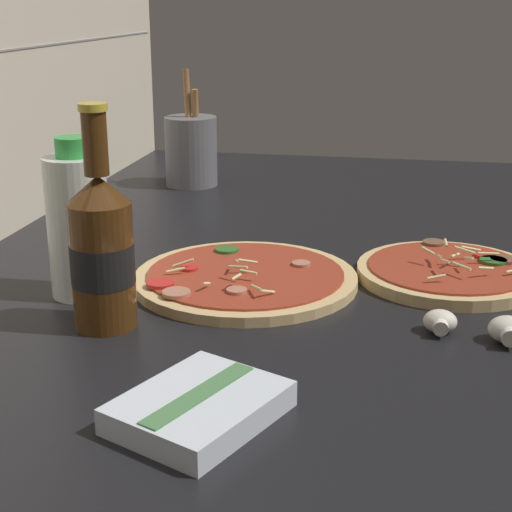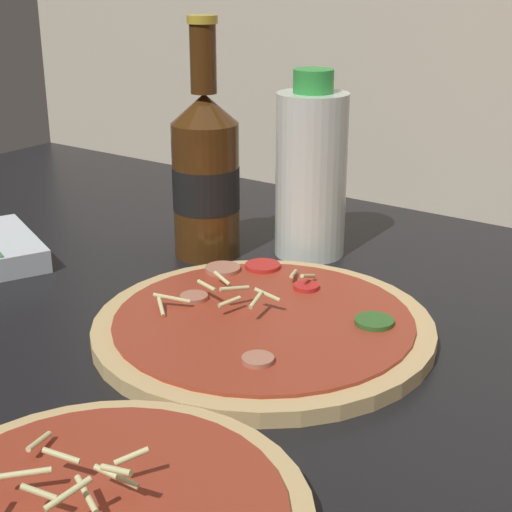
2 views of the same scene
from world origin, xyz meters
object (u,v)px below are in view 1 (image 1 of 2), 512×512
at_px(beer_bottle, 102,249).
at_px(dish_towel, 200,407).
at_px(pizza_far, 245,278).
at_px(mushroom_right, 440,322).
at_px(oil_bottle, 78,224).
at_px(pizza_near, 449,272).
at_px(utensil_crock, 191,150).
at_px(mushroom_left, 508,330).

relative_size(beer_bottle, dish_towel, 1.42).
bearing_deg(pizza_far, mushroom_right, -114.75).
height_order(pizza_far, oil_bottle, oil_bottle).
distance_m(pizza_near, pizza_far, 0.27).
bearing_deg(beer_bottle, oil_bottle, 36.30).
height_order(pizza_near, mushroom_right, pizza_near).
bearing_deg(beer_bottle, dish_towel, -139.24).
bearing_deg(pizza_far, utensil_crock, 22.13).
height_order(pizza_near, utensil_crock, utensil_crock).
distance_m(pizza_far, dish_towel, 0.34).
relative_size(pizza_far, beer_bottle, 1.16).
bearing_deg(mushroom_right, mushroom_left, -100.69).
relative_size(beer_bottle, utensil_crock, 1.11).
relative_size(pizza_far, mushroom_right, 7.40).
distance_m(pizza_far, beer_bottle, 0.22).
height_order(mushroom_left, dish_towel, mushroom_left).
bearing_deg(mushroom_right, utensil_crock, 35.46).
bearing_deg(dish_towel, utensil_crock, 15.75).
distance_m(pizza_near, utensil_crock, 0.66).
bearing_deg(oil_bottle, pizza_far, -69.29).
bearing_deg(oil_bottle, mushroom_left, -95.95).
distance_m(beer_bottle, oil_bottle, 0.11).
relative_size(pizza_near, oil_bottle, 1.21).
distance_m(utensil_crock, dish_towel, 0.91).
bearing_deg(beer_bottle, mushroom_right, -82.32).
bearing_deg(utensil_crock, mushroom_right, -144.54).
distance_m(pizza_near, mushroom_left, 0.20).
xyz_separation_m(beer_bottle, oil_bottle, (0.09, 0.07, 0.00)).
bearing_deg(pizza_far, oil_bottle, 110.71).
relative_size(pizza_far, mushroom_left, 6.56).
bearing_deg(oil_bottle, dish_towel, -140.65).
bearing_deg(dish_towel, mushroom_left, -52.31).
relative_size(mushroom_right, dish_towel, 0.22).
bearing_deg(mushroom_left, mushroom_right, 79.31).
bearing_deg(pizza_far, dish_towel, -174.94).
bearing_deg(dish_towel, oil_bottle, 39.35).
bearing_deg(utensil_crock, pizza_near, -134.21).
relative_size(pizza_far, oil_bottle, 1.47).
bearing_deg(oil_bottle, pizza_near, -72.47).
xyz_separation_m(pizza_near, beer_bottle, (-0.23, 0.38, 0.08)).
height_order(pizza_near, beer_bottle, beer_bottle).
height_order(beer_bottle, oil_bottle, beer_bottle).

